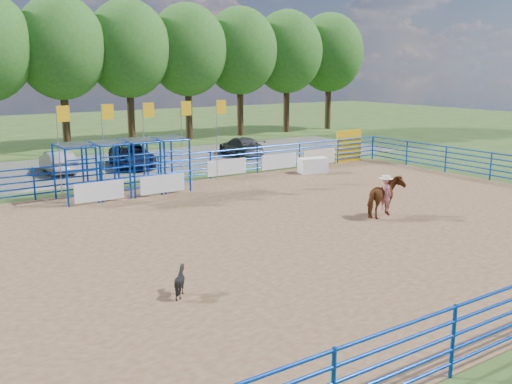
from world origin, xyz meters
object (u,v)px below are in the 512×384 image
(announcer_table, at_px, (313,165))
(horse_and_rider, at_px, (385,196))
(car_b, at_px, (58,162))
(car_d, at_px, (241,146))
(car_c, at_px, (132,156))
(calf, at_px, (180,281))

(announcer_table, relative_size, horse_and_rider, 0.68)
(car_b, xyz_separation_m, car_d, (12.02, -0.30, -0.01))
(announcer_table, xyz_separation_m, car_c, (-7.66, 7.60, 0.23))
(calf, bearing_deg, car_b, -17.85)
(horse_and_rider, bearing_deg, car_d, 76.75)
(announcer_table, relative_size, calf, 2.08)
(calf, relative_size, car_b, 0.20)
(announcer_table, bearing_deg, car_c, 135.22)
(announcer_table, distance_m, car_c, 10.80)
(announcer_table, distance_m, car_d, 7.74)
(car_b, distance_m, car_c, 4.26)
(horse_and_rider, height_order, car_b, horse_and_rider)
(calf, distance_m, car_c, 20.43)
(car_d, bearing_deg, car_b, 5.67)
(car_d, bearing_deg, car_c, 8.09)
(announcer_table, xyz_separation_m, car_d, (0.12, 7.74, 0.19))
(announcer_table, xyz_separation_m, calf, (-14.12, -11.78, -0.04))
(announcer_table, distance_m, horse_and_rider, 9.92)
(car_c, height_order, car_d, car_c)
(car_b, bearing_deg, car_d, -179.18)
(announcer_table, xyz_separation_m, horse_and_rider, (-3.85, -9.13, 0.45))
(horse_and_rider, xyz_separation_m, car_c, (-3.81, 16.73, -0.22))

